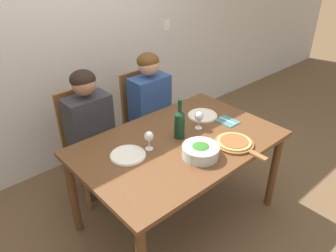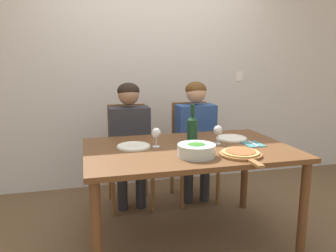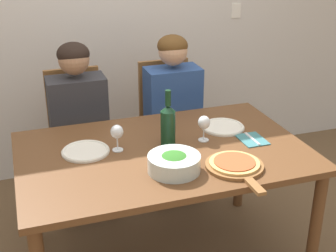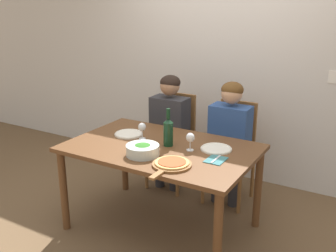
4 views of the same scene
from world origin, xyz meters
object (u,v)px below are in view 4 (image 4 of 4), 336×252
at_px(chair_right, 233,149).
at_px(wine_glass_left, 142,128).
at_px(broccoli_bowl, 143,150).
at_px(dinner_plate_left, 129,134).
at_px(chair_left, 174,138).
at_px(person_woman, 169,122).
at_px(dinner_plate_right, 216,149).
at_px(fork_on_napkin, 216,160).
at_px(person_man, 229,132).
at_px(wine_bottle, 168,131).
at_px(pizza_on_board, 171,164).
at_px(wine_glass_right, 190,138).

height_order(chair_right, wine_glass_left, chair_right).
relative_size(broccoli_bowl, dinner_plate_left, 1.03).
relative_size(chair_left, person_woman, 0.82).
height_order(dinner_plate_right, fork_on_napkin, dinner_plate_right).
height_order(chair_right, person_man, person_man).
bearing_deg(wine_glass_left, wine_bottle, -5.20).
distance_m(dinner_plate_left, fork_on_napkin, 0.94).
bearing_deg(person_man, broccoli_bowl, -109.24).
bearing_deg(wine_glass_left, pizza_on_board, -36.66).
relative_size(person_woman, fork_on_napkin, 6.84).
xyz_separation_m(broccoli_bowl, wine_glass_right, (0.28, 0.28, 0.06)).
height_order(person_woman, wine_glass_left, person_woman).
relative_size(wine_bottle, wine_glass_right, 2.15).
xyz_separation_m(broccoli_bowl, fork_on_napkin, (0.55, 0.20, -0.04)).
xyz_separation_m(pizza_on_board, wine_glass_right, (-0.03, 0.35, 0.09)).
relative_size(chair_right, dinner_plate_right, 3.88).
xyz_separation_m(dinner_plate_right, wine_glass_left, (-0.67, -0.09, 0.10)).
height_order(person_woman, dinner_plate_right, person_woman).
relative_size(wine_bottle, broccoli_bowl, 1.22).
height_order(chair_left, pizza_on_board, chair_left).
relative_size(broccoli_bowl, wine_glass_right, 1.76).
xyz_separation_m(chair_left, wine_bottle, (0.40, -0.81, 0.38)).
distance_m(person_woman, dinner_plate_right, 0.98).
relative_size(chair_right, broccoli_bowl, 3.77).
distance_m(chair_left, pizza_on_board, 1.36).
xyz_separation_m(person_man, wine_glass_left, (-0.56, -0.67, 0.14)).
height_order(chair_left, dinner_plate_right, chair_left).
distance_m(dinner_plate_right, pizza_on_board, 0.50).
relative_size(chair_left, dinner_plate_left, 3.88).
bearing_deg(chair_left, person_man, -9.99).
relative_size(chair_left, person_man, 0.82).
xyz_separation_m(chair_right, broccoli_bowl, (-0.34, -1.10, 0.29)).
relative_size(dinner_plate_left, fork_on_napkin, 1.44).
distance_m(dinner_plate_right, fork_on_napkin, 0.22).
bearing_deg(wine_glass_left, dinner_plate_right, 7.53).
height_order(person_man, pizza_on_board, person_man).
height_order(chair_left, broccoli_bowl, chair_left).
height_order(person_man, wine_bottle, person_man).
height_order(person_man, fork_on_napkin, person_man).
bearing_deg(broccoli_bowl, person_man, 70.76).
relative_size(chair_left, dinner_plate_right, 3.88).
bearing_deg(chair_right, person_woman, -170.01).
bearing_deg(wine_bottle, pizza_on_board, -56.66).
height_order(person_woman, dinner_plate_left, person_woman).
bearing_deg(fork_on_napkin, dinner_plate_left, 170.90).
distance_m(chair_left, chair_right, 0.67).
xyz_separation_m(chair_right, dinner_plate_left, (-0.73, -0.75, 0.26)).
height_order(wine_bottle, wine_glass_right, wine_bottle).
bearing_deg(wine_bottle, chair_left, 115.96).
bearing_deg(wine_bottle, wine_glass_left, 174.80).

